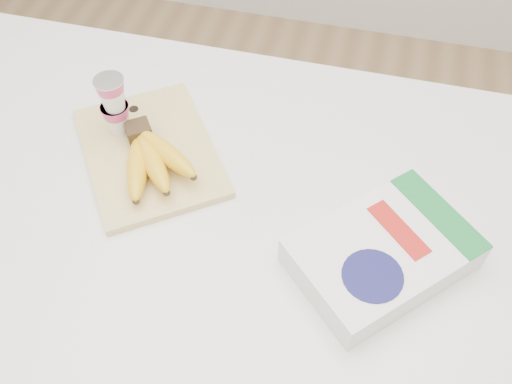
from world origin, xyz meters
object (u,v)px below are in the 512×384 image
bananas (151,158)px  cereal_box (383,253)px  yogurt_stack (114,105)px  table (195,305)px  cutting_board (149,152)px

bananas → cereal_box: bananas is taller
bananas → cereal_box: bearing=-12.3°
cereal_box → yogurt_stack: bearing=-153.6°
bananas → yogurt_stack: (-0.10, 0.08, 0.05)m
yogurt_stack → bananas: bearing=-37.6°
table → cutting_board: bearing=137.1°
cutting_board → bananas: bearing=-95.6°
table → bananas: size_ratio=6.30×
table → cutting_board: 0.51m
table → yogurt_stack: bearing=145.3°
table → cereal_box: size_ratio=3.73×
bananas → yogurt_stack: bearing=142.4°
table → yogurt_stack: size_ratio=9.49×
bananas → yogurt_stack: 0.13m
bananas → cereal_box: size_ratio=0.59×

